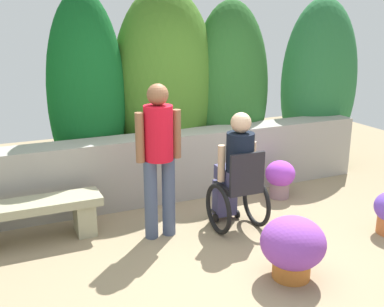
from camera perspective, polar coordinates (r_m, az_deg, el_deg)
name	(u,v)px	position (r m, az deg, el deg)	size (l,w,h in m)	color
ground_plane	(234,251)	(4.82, 5.23, -11.85)	(10.85, 10.85, 0.00)	#907D5F
stone_retaining_wall	(174,165)	(6.03, -2.25, -1.48)	(5.49, 0.42, 0.86)	#9B978E
hedge_backdrop	(151,90)	(6.32, -5.03, 7.74)	(6.70, 1.14, 2.82)	#297931
stone_bench	(31,216)	(5.14, -19.19, -7.23)	(1.46, 0.38, 0.45)	gray
person_in_wheelchair	(237,175)	(5.09, 5.54, -2.68)	(0.53, 0.66, 1.33)	black
person_standing_companion	(159,151)	(4.79, -4.10, 0.26)	(0.49, 0.30, 1.65)	#414D68
flower_pot_terracotta_by_wall	(280,177)	(6.16, 10.77, -2.87)	(0.39, 0.39, 0.50)	gray
flower_pot_small_foreground	(293,246)	(4.32, 12.28, -11.09)	(0.59, 0.59, 0.58)	#B46628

